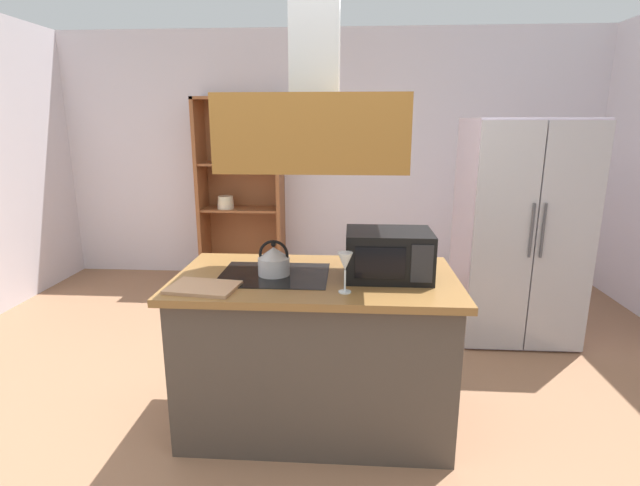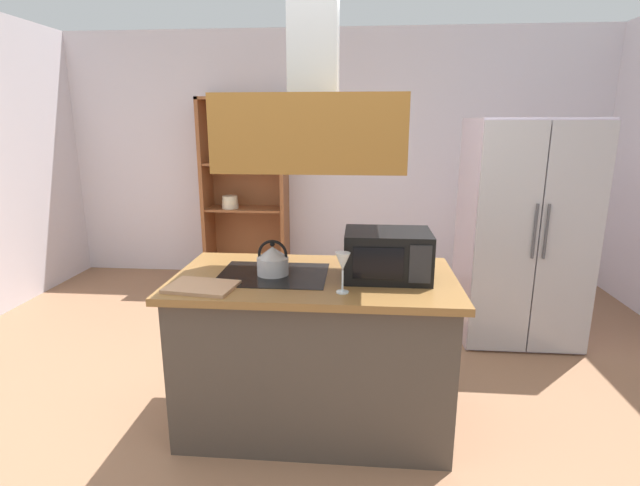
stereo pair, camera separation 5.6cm
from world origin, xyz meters
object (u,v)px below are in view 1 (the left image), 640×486
object	(u,v)px
microwave	(389,254)
wine_glass_on_counter	(345,263)
refrigerator	(518,231)
kettle	(274,260)
cutting_board	(203,287)
dish_cabinet	(242,200)

from	to	relation	value
microwave	wine_glass_on_counter	bearing A→B (deg)	-131.68
refrigerator	kettle	distance (m)	2.22
cutting_board	dish_cabinet	bearing A→B (deg)	99.07
cutting_board	microwave	xyz separation A→B (m)	(0.95, 0.26, 0.12)
dish_cabinet	kettle	xyz separation A→B (m)	(0.80, -2.70, 0.09)
microwave	wine_glass_on_counter	distance (m)	0.35
refrigerator	dish_cabinet	xyz separation A→B (m)	(-2.56, 1.36, 0.01)
refrigerator	wine_glass_on_counter	distance (m)	2.11
refrigerator	kettle	size ratio (longest dim) A/B	8.93
cutting_board	wine_glass_on_counter	distance (m)	0.74
refrigerator	kettle	bearing A→B (deg)	-142.95
dish_cabinet	cutting_board	size ratio (longest dim) A/B	5.85
refrigerator	microwave	xyz separation A→B (m)	(-1.14, -1.33, 0.15)
dish_cabinet	cutting_board	world-z (taller)	dish_cabinet
kettle	cutting_board	xyz separation A→B (m)	(-0.32, -0.26, -0.07)
kettle	cutting_board	bearing A→B (deg)	-141.62
dish_cabinet	refrigerator	bearing A→B (deg)	-28.01
kettle	refrigerator	bearing A→B (deg)	37.05
refrigerator	cutting_board	xyz separation A→B (m)	(-2.09, -1.59, 0.03)
kettle	microwave	distance (m)	0.63
refrigerator	dish_cabinet	world-z (taller)	dish_cabinet
refrigerator	wine_glass_on_counter	world-z (taller)	refrigerator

